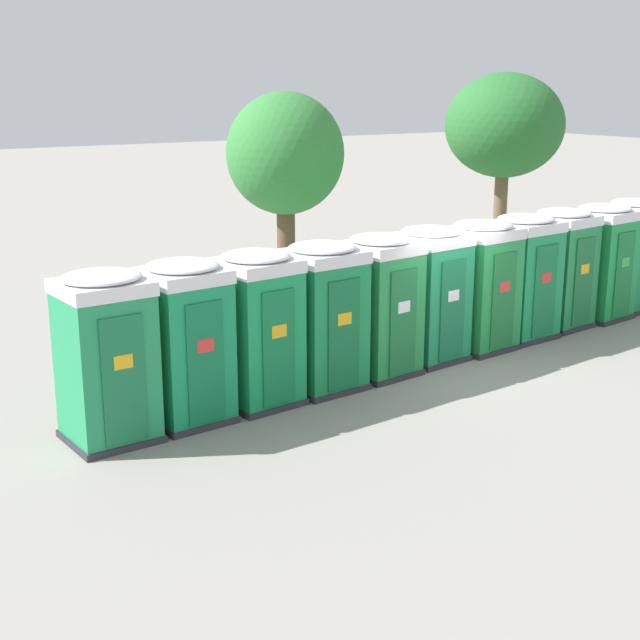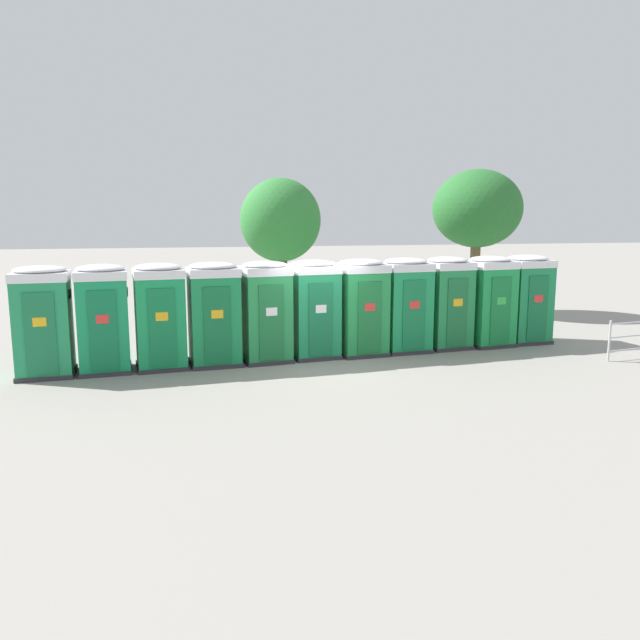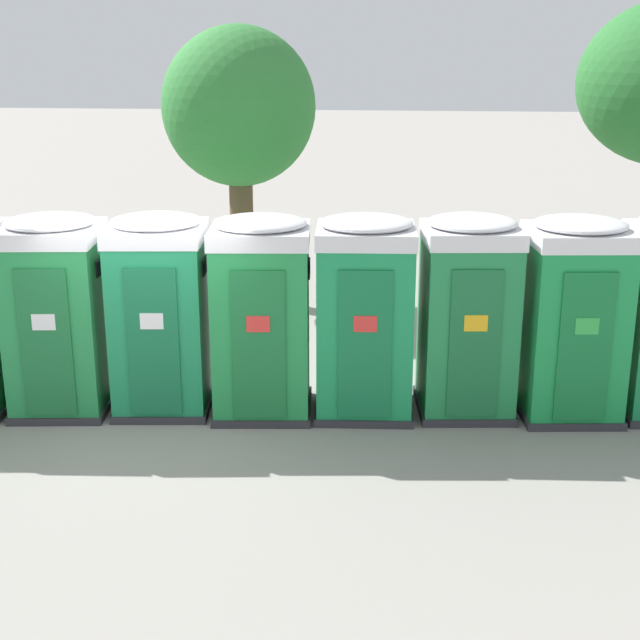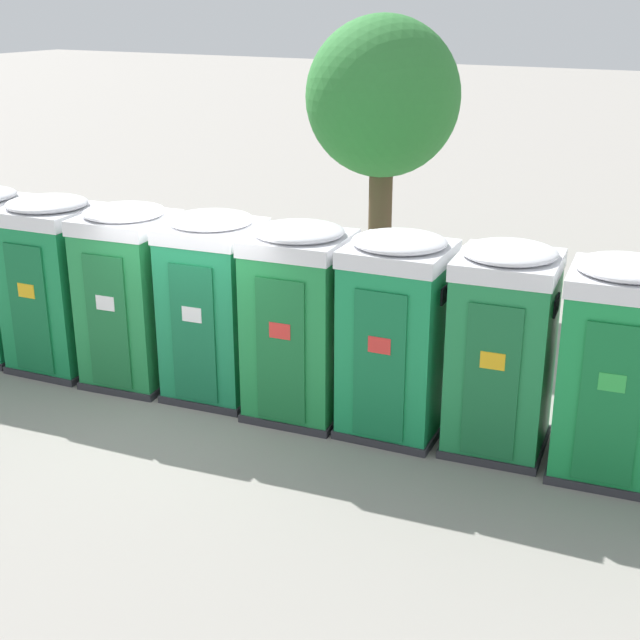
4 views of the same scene
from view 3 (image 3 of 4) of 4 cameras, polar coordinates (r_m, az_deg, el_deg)
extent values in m
plane|color=gray|center=(11.49, -10.21, -6.21)|extent=(120.00, 120.00, 0.00)
cube|color=#2D2D33|center=(12.07, -15.97, -5.21)|extent=(1.32, 1.33, 0.10)
cube|color=#228A45|center=(11.71, -16.40, -0.21)|extent=(1.25, 1.27, 2.10)
cube|color=#1A6B36|center=(11.20, -17.14, -1.46)|extent=(0.62, 0.11, 1.85)
cube|color=white|center=(11.10, -17.28, -0.14)|extent=(0.28, 0.04, 0.20)
cube|color=black|center=(11.38, -13.91, 3.34)|extent=(0.07, 0.36, 0.20)
cube|color=white|center=(11.44, -16.87, 5.30)|extent=(1.29, 1.31, 0.20)
ellipsoid|color=white|center=(11.41, -16.94, 6.04)|extent=(1.23, 1.24, 0.18)
cube|color=#2D2D33|center=(11.82, -9.87, -5.26)|extent=(1.32, 1.32, 0.10)
cube|color=#1C8952|center=(11.45, -10.14, -0.16)|extent=(1.26, 1.26, 2.10)
cube|color=#156B40|center=(10.93, -10.63, -1.44)|extent=(0.62, 0.10, 1.85)
cube|color=white|center=(10.83, -10.73, -0.08)|extent=(0.28, 0.04, 0.20)
cube|color=black|center=(11.17, -7.40, 3.45)|extent=(0.06, 0.36, 0.20)
cube|color=white|center=(11.17, -10.44, 5.49)|extent=(1.29, 1.30, 0.20)
ellipsoid|color=white|center=(11.15, -10.48, 6.24)|extent=(1.23, 1.23, 0.18)
cube|color=#2D2D33|center=(11.56, -3.64, -5.55)|extent=(1.34, 1.32, 0.10)
cube|color=#218E45|center=(11.19, -3.74, -0.33)|extent=(1.28, 1.26, 2.10)
cube|color=#196F35|center=(10.66, -3.95, -1.66)|extent=(0.64, 0.10, 1.85)
cube|color=red|center=(10.55, -3.98, -0.27)|extent=(0.28, 0.04, 0.20)
cube|color=black|center=(10.97, -0.70, 3.33)|extent=(0.06, 0.36, 0.20)
cube|color=white|center=(10.90, -3.86, 5.45)|extent=(1.32, 1.29, 0.20)
ellipsoid|color=white|center=(10.87, -3.87, 6.22)|extent=(1.26, 1.23, 0.18)
cube|color=#2D2D33|center=(11.55, 2.79, -5.54)|extent=(1.31, 1.28, 0.10)
cube|color=#1A9351|center=(11.18, 2.87, -0.33)|extent=(1.24, 1.22, 2.10)
cube|color=#14733F|center=(10.65, 2.89, -1.65)|extent=(0.64, 0.07, 1.85)
cube|color=red|center=(10.55, 2.91, -0.26)|extent=(0.28, 0.03, 0.20)
cube|color=black|center=(11.01, 6.03, 3.29)|extent=(0.05, 0.36, 0.20)
cube|color=white|center=(10.90, 2.96, 5.46)|extent=(1.28, 1.26, 0.20)
ellipsoid|color=white|center=(10.87, 2.97, 6.23)|extent=(1.22, 1.19, 0.18)
cube|color=#2D2D33|center=(11.71, 9.12, -5.43)|extent=(1.30, 1.32, 0.10)
cube|color=#208647|center=(11.35, 9.38, -0.28)|extent=(1.24, 1.26, 2.10)
cube|color=#196937|center=(10.82, 9.86, -1.58)|extent=(0.61, 0.10, 1.85)
cube|color=yellow|center=(10.72, 9.95, -0.21)|extent=(0.28, 0.04, 0.20)
cube|color=black|center=(11.27, 12.43, 3.30)|extent=(0.07, 0.36, 0.20)
cube|color=white|center=(11.06, 9.66, 5.42)|extent=(1.28, 1.30, 0.20)
ellipsoid|color=white|center=(11.04, 9.70, 6.18)|extent=(1.22, 1.24, 0.18)
cube|color=#2D2D33|center=(11.88, 15.38, -5.52)|extent=(1.34, 1.33, 0.10)
cube|color=#1A9446|center=(11.51, 15.80, -0.45)|extent=(1.28, 1.27, 2.10)
cube|color=#147336|center=(11.00, 16.59, -1.74)|extent=(0.63, 0.10, 1.85)
cube|color=green|center=(10.91, 16.74, -0.39)|extent=(0.28, 0.04, 0.20)
cube|color=black|center=(11.51, 18.91, 3.06)|extent=(0.07, 0.36, 0.20)
cube|color=white|center=(11.24, 16.27, 5.16)|extent=(1.32, 1.30, 0.20)
ellipsoid|color=white|center=(11.21, 16.33, 5.91)|extent=(1.25, 1.24, 0.18)
cylinder|color=brown|center=(16.38, -5.02, 5.98)|extent=(0.43, 0.43, 2.74)
ellipsoid|color=#337F38|center=(16.11, -5.22, 13.46)|extent=(2.70, 2.70, 2.78)
camera|label=1|loc=(13.77, -92.69, 2.00)|focal=50.00mm
camera|label=2|loc=(8.34, -119.08, -14.22)|focal=35.00mm
camera|label=4|loc=(3.67, 79.50, 15.19)|focal=50.00mm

